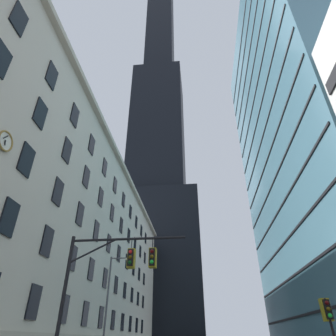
% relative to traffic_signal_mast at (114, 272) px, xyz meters
% --- Properties ---
extents(station_building, '(18.08, 66.08, 26.07)m').
position_rel_traffic_signal_mast_xyz_m(station_building, '(-15.63, 23.85, 8.15)').
color(station_building, beige).
rests_on(station_building, ground).
extents(dark_skyscraper, '(29.06, 29.06, 211.60)m').
position_rel_traffic_signal_mast_xyz_m(dark_skyscraper, '(-9.49, 76.84, 56.36)').
color(dark_skyscraper, black).
rests_on(dark_skyscraper, ground).
extents(glass_office_midrise, '(14.22, 36.83, 57.93)m').
position_rel_traffic_signal_mast_xyz_m(glass_office_midrise, '(22.13, 20.45, 24.09)').
color(glass_office_midrise, teal).
rests_on(glass_office_midrise, ground).
extents(traffic_signal_mast, '(6.65, 0.63, 6.75)m').
position_rel_traffic_signal_mast_xyz_m(traffic_signal_mast, '(0.00, 0.00, 0.00)').
color(traffic_signal_mast, black).
rests_on(traffic_signal_mast, sidewalk_left).
extents(traffic_light_near_right, '(0.40, 0.63, 3.42)m').
position_rel_traffic_signal_mast_xyz_m(traffic_light_near_right, '(10.81, 1.02, -2.01)').
color(traffic_light_near_right, black).
rests_on(traffic_light_near_right, sidewalk_right).
extents(street_lamppost, '(2.07, 0.32, 8.70)m').
position_rel_traffic_signal_mast_xyz_m(street_lamppost, '(-3.82, 12.50, 0.35)').
color(street_lamppost, '#47474C').
rests_on(street_lamppost, sidewalk_left).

